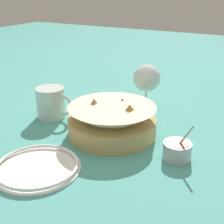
# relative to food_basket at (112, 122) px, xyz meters

# --- Properties ---
(ground_plane) EXTENTS (4.00, 4.00, 0.00)m
(ground_plane) POSITION_rel_food_basket_xyz_m (-0.03, -0.02, -0.04)
(ground_plane) COLOR teal
(food_basket) EXTENTS (0.25, 0.25, 0.10)m
(food_basket) POSITION_rel_food_basket_xyz_m (0.00, 0.00, 0.00)
(food_basket) COLOR tan
(food_basket) RESTS_ON ground_plane
(sauce_cup) EXTENTS (0.07, 0.07, 0.10)m
(sauce_cup) POSITION_rel_food_basket_xyz_m (0.20, -0.04, -0.01)
(sauce_cup) COLOR #B7B7BC
(sauce_cup) RESTS_ON ground_plane
(wine_glass) EXTENTS (0.09, 0.09, 0.15)m
(wine_glass) POSITION_rel_food_basket_xyz_m (0.01, 0.22, 0.07)
(wine_glass) COLOR silver
(wine_glass) RESTS_ON ground_plane
(beer_mug) EXTENTS (0.13, 0.09, 0.10)m
(beer_mug) POSITION_rel_food_basket_xyz_m (-0.23, 0.02, 0.01)
(beer_mug) COLOR silver
(beer_mug) RESTS_ON ground_plane
(side_plate) EXTENTS (0.20, 0.20, 0.01)m
(side_plate) POSITION_rel_food_basket_xyz_m (-0.06, -0.24, -0.03)
(side_plate) COLOR white
(side_plate) RESTS_ON ground_plane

